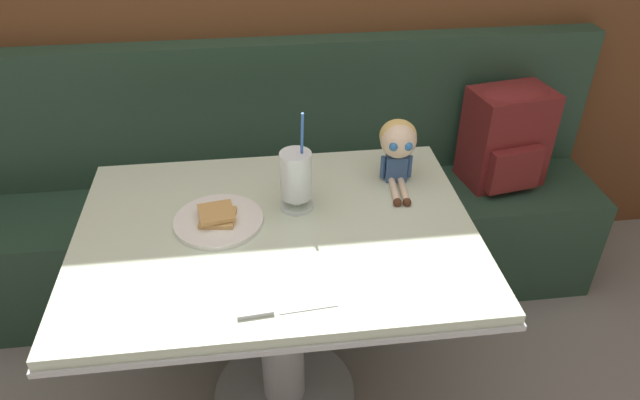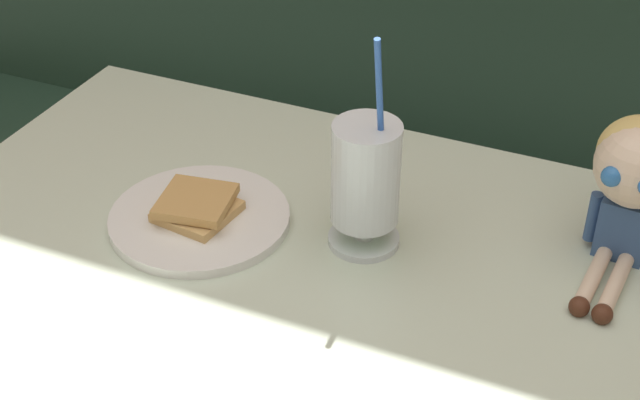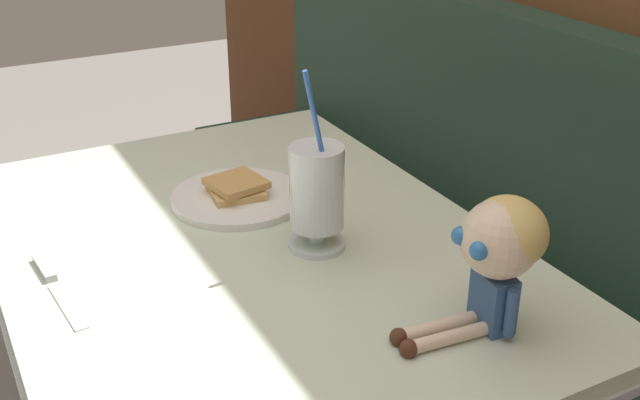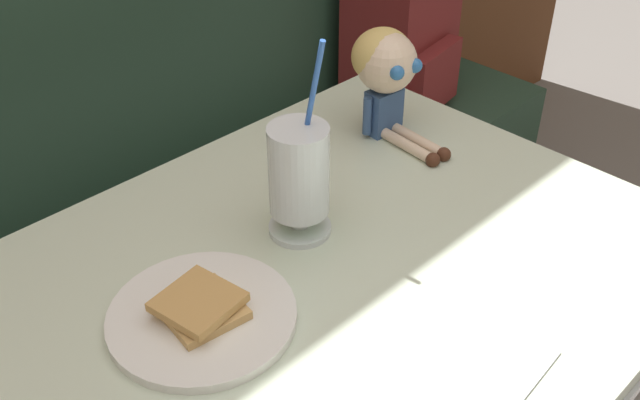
{
  "view_description": "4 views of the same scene",
  "coord_description": "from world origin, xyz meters",
  "px_view_note": "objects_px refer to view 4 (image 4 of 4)",
  "views": [
    {
      "loc": [
        -0.04,
        -1.1,
        1.71
      ],
      "look_at": [
        0.12,
        0.19,
        0.82
      ],
      "focal_mm": 32.55,
      "sensor_mm": 36.0,
      "label": 1
    },
    {
      "loc": [
        0.41,
        -0.65,
        1.5
      ],
      "look_at": [
        0.01,
        0.25,
        0.81
      ],
      "focal_mm": 51.94,
      "sensor_mm": 36.0,
      "label": 2
    },
    {
      "loc": [
        1.09,
        -0.26,
        1.39
      ],
      "look_at": [
        0.12,
        0.25,
        0.86
      ],
      "focal_mm": 44.07,
      "sensor_mm": 36.0,
      "label": 3
    },
    {
      "loc": [
        -0.53,
        -0.37,
        1.43
      ],
      "look_at": [
        0.09,
        0.25,
        0.8
      ],
      "focal_mm": 41.04,
      "sensor_mm": 36.0,
      "label": 4
    }
  ],
  "objects_px": {
    "toast_plate": "(202,314)",
    "seated_doll": "(386,68)",
    "backpack": "(403,33)",
    "milkshake_glass": "(299,175)"
  },
  "relations": [
    {
      "from": "seated_doll",
      "to": "backpack",
      "type": "bearing_deg",
      "value": 36.19
    },
    {
      "from": "backpack",
      "to": "milkshake_glass",
      "type": "bearing_deg",
      "value": -149.46
    },
    {
      "from": "toast_plate",
      "to": "seated_doll",
      "type": "distance_m",
      "value": 0.58
    },
    {
      "from": "milkshake_glass",
      "to": "toast_plate",
      "type": "bearing_deg",
      "value": -167.47
    },
    {
      "from": "milkshake_glass",
      "to": "seated_doll",
      "type": "bearing_deg",
      "value": 19.24
    },
    {
      "from": "toast_plate",
      "to": "backpack",
      "type": "xyz_separation_m",
      "value": [
        1.08,
        0.56,
        -0.09
      ]
    },
    {
      "from": "toast_plate",
      "to": "milkshake_glass",
      "type": "height_order",
      "value": "milkshake_glass"
    },
    {
      "from": "seated_doll",
      "to": "toast_plate",
      "type": "bearing_deg",
      "value": -163.48
    },
    {
      "from": "milkshake_glass",
      "to": "backpack",
      "type": "bearing_deg",
      "value": 30.54
    },
    {
      "from": "backpack",
      "to": "toast_plate",
      "type": "bearing_deg",
      "value": -152.8
    }
  ]
}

